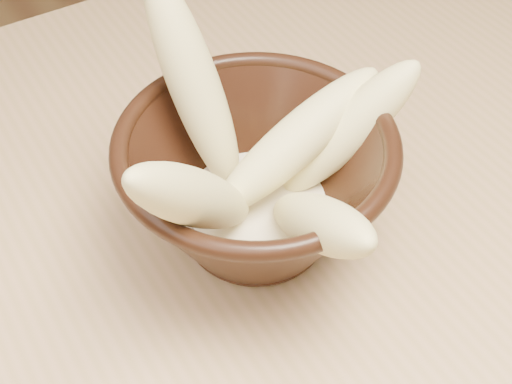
% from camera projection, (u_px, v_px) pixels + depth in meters
% --- Properties ---
extents(table, '(1.20, 0.80, 0.75)m').
position_uv_depth(table, '(365.00, 246.00, 0.66)').
color(table, tan).
rests_on(table, ground).
extents(bowl, '(0.20, 0.20, 0.11)m').
position_uv_depth(bowl, '(256.00, 183.00, 0.52)').
color(bowl, black).
rests_on(bowl, table).
extents(milk_puddle, '(0.11, 0.11, 0.02)m').
position_uv_depth(milk_puddle, '(256.00, 208.00, 0.54)').
color(milk_puddle, '#F6E8C6').
rests_on(milk_puddle, bowl).
extents(banana_upright, '(0.06, 0.12, 0.17)m').
position_uv_depth(banana_upright, '(194.00, 84.00, 0.51)').
color(banana_upright, '#F4E590').
rests_on(banana_upright, bowl).
extents(banana_left, '(0.14, 0.10, 0.16)m').
position_uv_depth(banana_left, '(195.00, 198.00, 0.45)').
color(banana_left, '#F4E590').
rests_on(banana_left, bowl).
extents(banana_right, '(0.13, 0.06, 0.12)m').
position_uv_depth(banana_right, '(350.00, 128.00, 0.53)').
color(banana_right, '#F4E590').
rests_on(banana_right, bowl).
extents(banana_across, '(0.17, 0.06, 0.09)m').
position_uv_depth(banana_across, '(298.00, 140.00, 0.52)').
color(banana_across, '#F4E590').
rests_on(banana_across, bowl).
extents(banana_front, '(0.06, 0.14, 0.12)m').
position_uv_depth(banana_front, '(320.00, 223.00, 0.47)').
color(banana_front, '#F4E590').
rests_on(banana_front, bowl).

